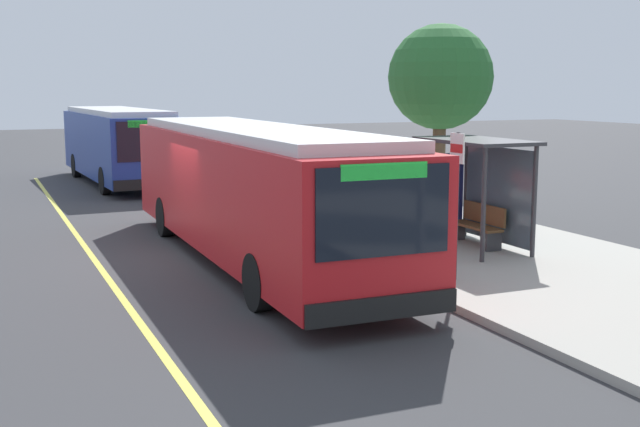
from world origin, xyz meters
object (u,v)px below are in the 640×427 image
at_px(transit_bus_main, 253,188).
at_px(transit_bus_second, 118,143).
at_px(waiting_bench, 478,225).
at_px(route_sign_post, 457,185).

height_order(transit_bus_main, transit_bus_second, same).
relative_size(transit_bus_second, waiting_bench, 6.50).
bearing_deg(transit_bus_second, route_sign_post, 8.88).
bearing_deg(transit_bus_second, transit_bus_main, 1.04).
bearing_deg(transit_bus_second, waiting_bench, 17.77).
bearing_deg(route_sign_post, transit_bus_main, -143.69).
distance_m(transit_bus_main, waiting_bench, 5.31).
distance_m(transit_bus_second, waiting_bench, 17.66).
relative_size(transit_bus_main, waiting_bench, 7.75).
relative_size(transit_bus_main, transit_bus_second, 1.19).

